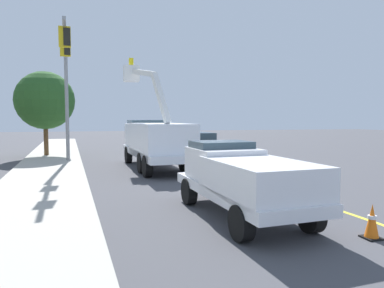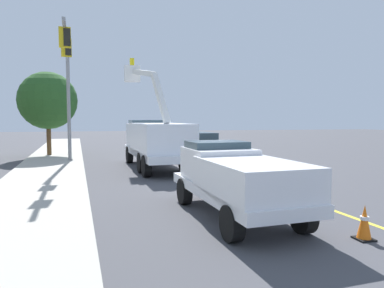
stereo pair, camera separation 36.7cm
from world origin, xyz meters
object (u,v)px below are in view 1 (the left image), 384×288
(passing_minivan, at_px, (199,141))
(traffic_cone_leading, at_px, (372,222))
(traffic_signal_mast, at_px, (66,70))
(service_pickup_truck, at_px, (242,178))
(utility_bucket_truck, at_px, (155,140))
(traffic_cone_mid_front, at_px, (165,153))

(passing_minivan, distance_m, traffic_cone_leading, 20.30)
(traffic_signal_mast, bearing_deg, traffic_cone_leading, -152.13)
(service_pickup_truck, height_order, traffic_signal_mast, traffic_signal_mast)
(utility_bucket_truck, relative_size, traffic_signal_mast, 0.99)
(service_pickup_truck, relative_size, passing_minivan, 1.16)
(traffic_cone_leading, relative_size, traffic_signal_mast, 0.10)
(traffic_cone_leading, bearing_deg, utility_bucket_truck, 13.55)
(utility_bucket_truck, height_order, service_pickup_truck, utility_bucket_truck)
(utility_bucket_truck, distance_m, traffic_cone_leading, 13.39)
(service_pickup_truck, bearing_deg, utility_bucket_truck, 4.94)
(service_pickup_truck, relative_size, traffic_cone_mid_front, 7.59)
(service_pickup_truck, xyz_separation_m, traffic_cone_leading, (-2.47, -2.22, -0.72))
(service_pickup_truck, height_order, passing_minivan, service_pickup_truck)
(traffic_cone_mid_front, relative_size, traffic_signal_mast, 0.09)
(utility_bucket_truck, bearing_deg, service_pickup_truck, -175.06)
(traffic_cone_leading, bearing_deg, traffic_signal_mast, 27.87)
(service_pickup_truck, height_order, traffic_cone_leading, service_pickup_truck)
(passing_minivan, bearing_deg, traffic_cone_mid_front, 132.25)
(traffic_cone_mid_front, bearing_deg, passing_minivan, -47.75)
(passing_minivan, xyz_separation_m, traffic_cone_mid_front, (-2.92, 3.22, -0.60))
(passing_minivan, relative_size, traffic_cone_leading, 6.06)
(traffic_cone_mid_front, height_order, traffic_signal_mast, traffic_signal_mast)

